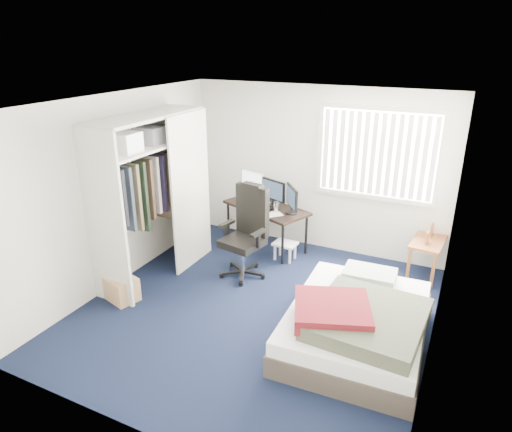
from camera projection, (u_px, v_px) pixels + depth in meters
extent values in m
plane|color=black|center=(256.00, 310.00, 5.61)|extent=(4.20, 4.20, 0.00)
plane|color=silver|center=(316.00, 170.00, 6.91)|extent=(4.00, 0.00, 4.00)
plane|color=silver|center=(134.00, 308.00, 3.40)|extent=(4.00, 0.00, 4.00)
plane|color=silver|center=(119.00, 191.00, 5.96)|extent=(0.00, 4.20, 4.20)
plane|color=silver|center=(445.00, 249.00, 4.34)|extent=(0.00, 4.20, 4.20)
plane|color=white|center=(256.00, 103.00, 4.69)|extent=(4.20, 4.20, 0.00)
cube|color=white|center=(378.00, 154.00, 6.40)|extent=(1.60, 0.02, 1.20)
cube|color=beige|center=(382.00, 108.00, 6.15)|extent=(1.72, 0.06, 0.06)
cube|color=beige|center=(373.00, 197.00, 6.61)|extent=(1.72, 0.06, 0.06)
cube|color=white|center=(377.00, 155.00, 6.35)|extent=(1.60, 0.04, 1.16)
cube|color=beige|center=(105.00, 221.00, 5.40)|extent=(0.60, 0.04, 2.20)
cube|color=beige|center=(190.00, 181.00, 6.90)|extent=(0.60, 0.04, 2.20)
cube|color=beige|center=(145.00, 116.00, 5.74)|extent=(0.60, 1.80, 0.04)
cube|color=beige|center=(148.00, 146.00, 5.88)|extent=(0.56, 1.74, 0.03)
cylinder|color=silver|center=(149.00, 155.00, 5.93)|extent=(0.03, 1.72, 0.03)
cube|color=#26262B|center=(147.00, 190.00, 6.01)|extent=(0.38, 1.10, 0.90)
cube|color=beige|center=(191.00, 192.00, 6.40)|extent=(0.03, 0.90, 2.20)
cube|color=white|center=(123.00, 142.00, 5.46)|extent=(0.38, 0.30, 0.24)
cube|color=gray|center=(149.00, 135.00, 5.88)|extent=(0.34, 0.28, 0.22)
cube|color=black|center=(266.00, 208.00, 7.09)|extent=(1.50, 1.09, 0.04)
cylinder|color=black|center=(228.00, 221.00, 7.48)|extent=(0.04, 0.04, 0.63)
cylinder|color=black|center=(252.00, 213.00, 7.80)|extent=(0.04, 0.04, 0.63)
cylinder|color=black|center=(283.00, 244.00, 6.63)|extent=(0.04, 0.04, 0.63)
cylinder|color=black|center=(306.00, 235.00, 6.95)|extent=(0.04, 0.04, 0.63)
cube|color=white|center=(252.00, 182.00, 7.35)|extent=(0.48, 0.21, 0.36)
cube|color=white|center=(252.00, 182.00, 7.35)|extent=(0.42, 0.17, 0.31)
cube|color=black|center=(273.00, 190.00, 7.03)|extent=(0.46, 0.20, 0.32)
cube|color=#1E2838|center=(273.00, 190.00, 7.03)|extent=(0.40, 0.16, 0.27)
cube|color=black|center=(292.00, 197.00, 6.71)|extent=(0.46, 0.20, 0.32)
cube|color=#1E2838|center=(292.00, 197.00, 6.71)|extent=(0.40, 0.16, 0.27)
cube|color=white|center=(256.00, 205.00, 7.12)|extent=(0.42, 0.28, 0.02)
cube|color=black|center=(268.00, 209.00, 6.93)|extent=(0.09, 0.12, 0.02)
cylinder|color=silver|center=(276.00, 207.00, 6.84)|extent=(0.08, 0.08, 0.16)
cube|color=white|center=(266.00, 206.00, 7.08)|extent=(0.38, 0.37, 0.00)
cube|color=black|center=(243.00, 271.00, 6.41)|extent=(0.71, 0.71, 0.12)
cylinder|color=silver|center=(243.00, 258.00, 6.33)|extent=(0.06, 0.06, 0.40)
cube|color=black|center=(242.00, 242.00, 6.25)|extent=(0.59, 0.59, 0.10)
cube|color=black|center=(252.00, 210.00, 6.27)|extent=(0.51, 0.19, 0.71)
cube|color=black|center=(252.00, 189.00, 6.16)|extent=(0.32, 0.17, 0.16)
cube|color=black|center=(227.00, 224.00, 6.32)|extent=(0.12, 0.29, 0.04)
cube|color=black|center=(258.00, 233.00, 6.02)|extent=(0.12, 0.29, 0.04)
cube|color=white|center=(285.00, 244.00, 6.79)|extent=(0.35, 0.29, 0.03)
cylinder|color=white|center=(275.00, 252.00, 6.83)|extent=(0.04, 0.04, 0.25)
cylinder|color=white|center=(280.00, 248.00, 6.97)|extent=(0.04, 0.04, 0.25)
cylinder|color=white|center=(290.00, 256.00, 6.71)|extent=(0.04, 0.04, 0.25)
cylinder|color=white|center=(295.00, 251.00, 6.86)|extent=(0.04, 0.04, 0.25)
cube|color=brown|center=(429.00, 240.00, 6.26)|extent=(0.47, 0.82, 0.04)
cube|color=brown|center=(409.00, 266.00, 6.15)|extent=(0.04, 0.04, 0.50)
cube|color=brown|center=(421.00, 246.00, 6.72)|extent=(0.04, 0.04, 0.50)
cube|color=brown|center=(433.00, 271.00, 6.00)|extent=(0.04, 0.04, 0.50)
cube|color=brown|center=(443.00, 251.00, 6.57)|extent=(0.04, 0.04, 0.50)
cube|color=brown|center=(427.00, 238.00, 6.08)|extent=(0.03, 0.14, 0.18)
cube|color=brown|center=(432.00, 230.00, 6.32)|extent=(0.03, 0.14, 0.18)
cube|color=#3E352C|center=(355.00, 331.00, 5.00)|extent=(1.50, 1.95, 0.25)
cube|color=white|center=(357.00, 316.00, 4.93)|extent=(1.45, 1.90, 0.17)
cube|color=#ADB6A8|center=(369.00, 276.00, 5.43)|extent=(0.62, 0.43, 0.14)
cube|color=#373C2D|center=(368.00, 320.00, 4.60)|extent=(1.13, 1.23, 0.18)
cube|color=#5A0F1A|center=(332.00, 311.00, 4.62)|extent=(0.95, 0.92, 0.16)
cube|color=tan|center=(121.00, 288.00, 5.79)|extent=(0.48, 0.41, 0.31)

